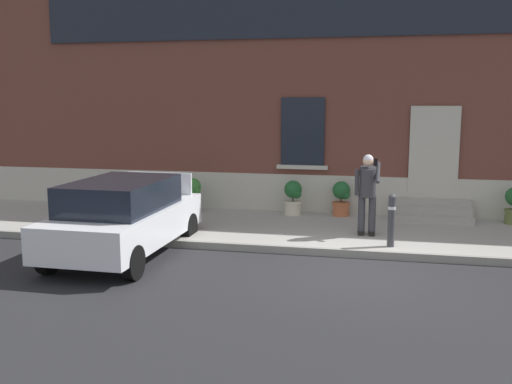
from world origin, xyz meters
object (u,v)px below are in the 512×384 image
Objects in this scene: planter_cream at (293,197)px; bollard_near_person at (391,218)px; planter_terracotta at (341,198)px; planter_charcoal at (193,194)px; person_on_phone at (367,189)px; hatchback_car_white at (124,216)px.

bollard_near_person is at bearing -49.44° from planter_cream.
bollard_near_person reaches higher than planter_terracotta.
planter_terracotta is (-1.17, 2.87, -0.11)m from bollard_near_person.
planter_charcoal is 1.00× the size of planter_cream.
planter_charcoal is (-4.44, 1.85, -0.54)m from person_on_phone.
hatchback_car_white is 5.63m from planter_terracotta.
planter_cream is 1.19m from planter_terracotta.
hatchback_car_white is 3.91× the size of bollard_near_person.
person_on_phone is 4.84m from planter_charcoal.
planter_terracotta is at bearing 3.34° from planter_charcoal.
hatchback_car_white is 4.75× the size of planter_terracotta.
planter_terracotta is (1.18, 0.11, 0.00)m from planter_cream.
hatchback_car_white is 4.75× the size of planter_cream.
planter_terracotta is at bearing 112.23° from bollard_near_person.
hatchback_car_white reaches higher than planter_terracotta.
hatchback_car_white reaches higher than planter_cream.
person_on_phone is (-0.50, 0.79, 0.43)m from bollard_near_person.
planter_charcoal and planter_terracotta have the same top height.
person_on_phone is 2.02× the size of planter_cream.
bollard_near_person is at bearing -65.75° from person_on_phone.
planter_terracotta is at bearing 46.86° from hatchback_car_white.
person_on_phone is at bearing -46.52° from planter_cream.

